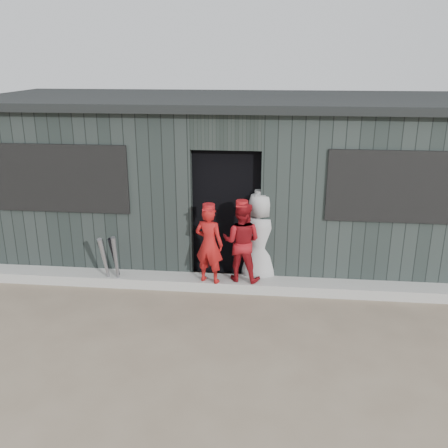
# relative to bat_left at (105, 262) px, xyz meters

# --- Properties ---
(ground) EXTENTS (80.00, 80.00, 0.00)m
(ground) POSITION_rel_bat_left_xyz_m (1.70, -1.62, -0.42)
(ground) COLOR #6E5E4C
(ground) RESTS_ON ground
(curb) EXTENTS (8.00, 0.36, 0.15)m
(curb) POSITION_rel_bat_left_xyz_m (1.70, 0.20, -0.34)
(curb) COLOR #9FA09B
(curb) RESTS_ON ground
(bat_left) EXTENTS (0.08, 0.34, 0.83)m
(bat_left) POSITION_rel_bat_left_xyz_m (0.00, 0.00, 0.00)
(bat_left) COLOR gray
(bat_left) RESTS_ON ground
(bat_mid) EXTENTS (0.08, 0.22, 0.83)m
(bat_mid) POSITION_rel_bat_left_xyz_m (0.15, 0.04, -0.00)
(bat_mid) COLOR slate
(bat_mid) RESTS_ON ground
(bat_right) EXTENTS (0.11, 0.30, 0.79)m
(bat_right) POSITION_rel_bat_left_xyz_m (0.11, 0.12, -0.02)
(bat_right) COLOR black
(bat_right) RESTS_ON ground
(player_red_left) EXTENTS (0.47, 0.38, 1.13)m
(player_red_left) POSITION_rel_bat_left_xyz_m (1.50, 0.10, 0.30)
(player_red_left) COLOR #A81414
(player_red_left) RESTS_ON curb
(player_red_right) EXTENTS (0.63, 0.53, 1.16)m
(player_red_right) POSITION_rel_bat_left_xyz_m (1.95, 0.22, 0.31)
(player_red_right) COLOR maroon
(player_red_right) RESTS_ON curb
(player_grey_back) EXTENTS (0.70, 0.47, 1.40)m
(player_grey_back) POSITION_rel_bat_left_xyz_m (2.20, 0.48, 0.28)
(player_grey_back) COLOR #AAAAAA
(player_grey_back) RESTS_ON ground
(dugout) EXTENTS (8.30, 3.30, 2.62)m
(dugout) POSITION_rel_bat_left_xyz_m (1.70, 1.89, 0.87)
(dugout) COLOR black
(dugout) RESTS_ON ground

